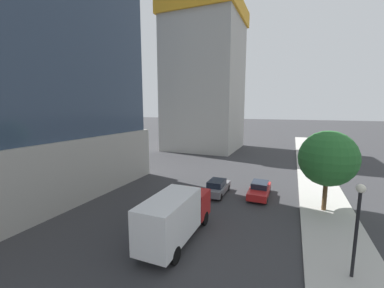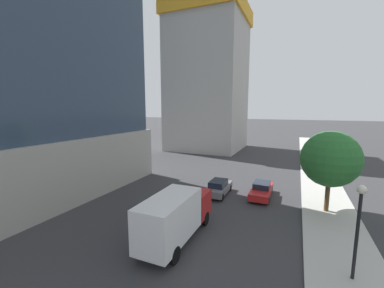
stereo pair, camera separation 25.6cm
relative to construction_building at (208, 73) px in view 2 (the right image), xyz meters
name	(u,v)px [view 2 (the right image)]	position (x,y,z in m)	size (l,w,h in m)	color
sidewalk	(337,239)	(20.69, -31.57, -15.91)	(4.19, 120.00, 0.15)	#B2AFA8
construction_building	(208,73)	(0.00, 0.00, 0.00)	(15.20, 15.41, 38.74)	#B2AFA8
street_lamp	(359,217)	(20.83, -35.72, -12.54)	(0.44, 0.44, 4.92)	black
street_tree	(330,159)	(20.44, -26.99, -11.39)	(4.59, 4.59, 6.76)	brown
car_red	(261,190)	(14.93, -25.45, -15.28)	(1.81, 4.74, 1.45)	red
car_gray	(219,187)	(10.87, -26.54, -15.23)	(1.75, 4.29, 1.52)	slate
box_truck	(176,215)	(10.87, -35.98, -14.17)	(2.29, 7.26, 3.29)	#B21E1E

